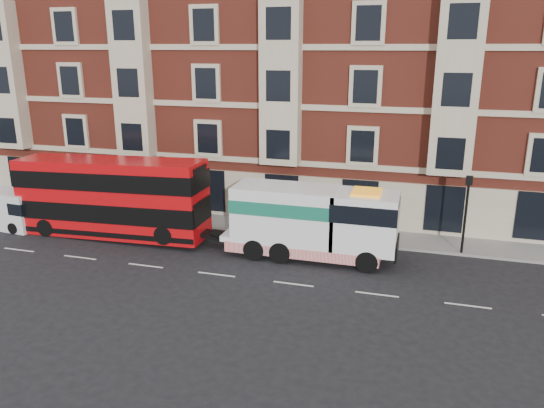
# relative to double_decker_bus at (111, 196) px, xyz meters

# --- Properties ---
(ground) EXTENTS (120.00, 120.00, 0.00)m
(ground) POSITION_rel_double_decker_bus_xyz_m (8.08, -3.57, -2.50)
(ground) COLOR black
(ground) RESTS_ON ground
(sidewalk) EXTENTS (90.00, 3.00, 0.15)m
(sidewalk) POSITION_rel_double_decker_bus_xyz_m (8.08, 3.93, -2.43)
(sidewalk) COLOR slate
(sidewalk) RESTS_ON ground
(victorian_terrace) EXTENTS (45.00, 12.00, 20.40)m
(victorian_terrace) POSITION_rel_double_decker_bus_xyz_m (8.58, 11.43, 7.57)
(victorian_terrace) COLOR maroon
(victorian_terrace) RESTS_ON ground
(lamp_post_west) EXTENTS (0.35, 0.15, 4.35)m
(lamp_post_west) POSITION_rel_double_decker_bus_xyz_m (2.08, 2.63, 0.18)
(lamp_post_west) COLOR black
(lamp_post_west) RESTS_ON sidewalk
(lamp_post_east) EXTENTS (0.35, 0.15, 4.35)m
(lamp_post_east) POSITION_rel_double_decker_bus_xyz_m (20.08, 2.63, 0.18)
(lamp_post_east) COLOR black
(lamp_post_east) RESTS_ON sidewalk
(double_decker_bus) EXTENTS (11.66, 2.68, 4.72)m
(double_decker_bus) POSITION_rel_double_decker_bus_xyz_m (0.00, 0.00, 0.00)
(double_decker_bus) COLOR red
(double_decker_bus) RESTS_ON ground
(tow_truck) EXTENTS (9.33, 2.76, 3.89)m
(tow_truck) POSITION_rel_double_decker_bus_xyz_m (12.06, -0.00, -0.44)
(tow_truck) COLOR white
(tow_truck) RESTS_ON ground
(box_van) EXTENTS (4.77, 2.30, 2.40)m
(box_van) POSITION_rel_double_decker_bus_xyz_m (-7.56, -0.40, -1.32)
(box_van) COLOR silver
(box_van) RESTS_ON ground
(pedestrian) EXTENTS (0.63, 0.45, 1.61)m
(pedestrian) POSITION_rel_double_decker_bus_xyz_m (-2.51, 2.94, -1.54)
(pedestrian) COLOR #1E1831
(pedestrian) RESTS_ON sidewalk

